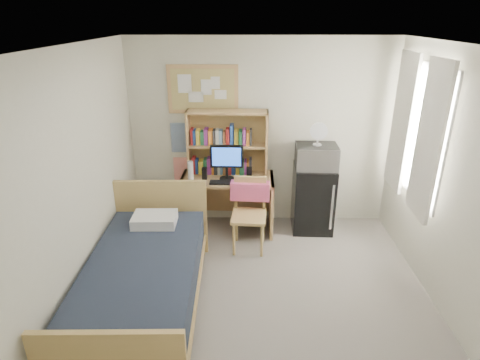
{
  "coord_description": "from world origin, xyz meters",
  "views": [
    {
      "loc": [
        -0.21,
        -3.28,
        2.84
      ],
      "look_at": [
        -0.27,
        1.2,
        0.99
      ],
      "focal_mm": 30.0,
      "sensor_mm": 36.0,
      "label": 1
    }
  ],
  "objects_px": {
    "desk_chair": "(249,216)",
    "microwave": "(316,157)",
    "monitor": "(227,163)",
    "speaker_left": "(205,173)",
    "bulletin_board": "(203,89)",
    "desk": "(228,204)",
    "speaker_right": "(249,174)",
    "bed": "(144,287)",
    "desk_fan": "(318,135)",
    "mini_fridge": "(313,198)"
  },
  "relations": [
    {
      "from": "bulletin_board",
      "to": "microwave",
      "type": "xyz_separation_m",
      "value": [
        1.51,
        -0.3,
        -0.83
      ]
    },
    {
      "from": "bed",
      "to": "microwave",
      "type": "distance_m",
      "value": 2.75
    },
    {
      "from": "speaker_left",
      "to": "microwave",
      "type": "bearing_deg",
      "value": 4.22
    },
    {
      "from": "desk_chair",
      "to": "desk_fan",
      "type": "distance_m",
      "value": 1.39
    },
    {
      "from": "desk",
      "to": "desk_fan",
      "type": "bearing_deg",
      "value": 2.4
    },
    {
      "from": "bulletin_board",
      "to": "monitor",
      "type": "height_order",
      "value": "bulletin_board"
    },
    {
      "from": "bed",
      "to": "microwave",
      "type": "bearing_deg",
      "value": 40.47
    },
    {
      "from": "desk_chair",
      "to": "speaker_left",
      "type": "bearing_deg",
      "value": 146.13
    },
    {
      "from": "speaker_left",
      "to": "microwave",
      "type": "relative_size",
      "value": 0.29
    },
    {
      "from": "bed",
      "to": "desk_chair",
      "type": "bearing_deg",
      "value": 47.38
    },
    {
      "from": "bulletin_board",
      "to": "monitor",
      "type": "xyz_separation_m",
      "value": [
        0.32,
        -0.38,
        -0.9
      ]
    },
    {
      "from": "monitor",
      "to": "speaker_left",
      "type": "relative_size",
      "value": 2.92
    },
    {
      "from": "speaker_right",
      "to": "desk_fan",
      "type": "xyz_separation_m",
      "value": [
        0.89,
        0.09,
        0.51
      ]
    },
    {
      "from": "desk_chair",
      "to": "bed",
      "type": "relative_size",
      "value": 0.43
    },
    {
      "from": "bed",
      "to": "monitor",
      "type": "xyz_separation_m",
      "value": [
        0.77,
        1.68,
        0.72
      ]
    },
    {
      "from": "speaker_left",
      "to": "desk_chair",
      "type": "bearing_deg",
      "value": -36.73
    },
    {
      "from": "desk",
      "to": "mini_fridge",
      "type": "height_order",
      "value": "mini_fridge"
    },
    {
      "from": "mini_fridge",
      "to": "bed",
      "type": "relative_size",
      "value": 0.42
    },
    {
      "from": "desk",
      "to": "speaker_right",
      "type": "xyz_separation_m",
      "value": [
        0.3,
        -0.07,
        0.48
      ]
    },
    {
      "from": "bulletin_board",
      "to": "desk_chair",
      "type": "relative_size",
      "value": 0.99
    },
    {
      "from": "speaker_left",
      "to": "desk_fan",
      "type": "bearing_deg",
      "value": 4.22
    },
    {
      "from": "speaker_left",
      "to": "desk_fan",
      "type": "distance_m",
      "value": 1.58
    },
    {
      "from": "desk",
      "to": "bed",
      "type": "relative_size",
      "value": 0.57
    },
    {
      "from": "bed",
      "to": "desk_fan",
      "type": "xyz_separation_m",
      "value": [
        1.96,
        1.76,
        1.08
      ]
    },
    {
      "from": "mini_fridge",
      "to": "monitor",
      "type": "xyz_separation_m",
      "value": [
        -1.19,
        -0.1,
        0.55
      ]
    },
    {
      "from": "mini_fridge",
      "to": "speaker_right",
      "type": "height_order",
      "value": "speaker_right"
    },
    {
      "from": "desk_chair",
      "to": "microwave",
      "type": "xyz_separation_m",
      "value": [
        0.9,
        0.54,
        0.61
      ]
    },
    {
      "from": "desk",
      "to": "mini_fridge",
      "type": "xyz_separation_m",
      "value": [
        1.19,
        0.04,
        0.07
      ]
    },
    {
      "from": "desk_chair",
      "to": "desk",
      "type": "bearing_deg",
      "value": 123.75
    },
    {
      "from": "desk_chair",
      "to": "speaker_right",
      "type": "height_order",
      "value": "speaker_right"
    },
    {
      "from": "bulletin_board",
      "to": "speaker_right",
      "type": "relative_size",
      "value": 5.42
    },
    {
      "from": "desk_chair",
      "to": "speaker_left",
      "type": "height_order",
      "value": "desk_chair"
    },
    {
      "from": "bed",
      "to": "desk_fan",
      "type": "height_order",
      "value": "desk_fan"
    },
    {
      "from": "microwave",
      "to": "desk_fan",
      "type": "bearing_deg",
      "value": 0.0
    },
    {
      "from": "bulletin_board",
      "to": "desk",
      "type": "height_order",
      "value": "bulletin_board"
    },
    {
      "from": "mini_fridge",
      "to": "monitor",
      "type": "bearing_deg",
      "value": -173.16
    },
    {
      "from": "desk_chair",
      "to": "monitor",
      "type": "bearing_deg",
      "value": 126.98
    },
    {
      "from": "mini_fridge",
      "to": "desk_fan",
      "type": "xyz_separation_m",
      "value": [
        -0.0,
        -0.02,
        0.92
      ]
    },
    {
      "from": "monitor",
      "to": "microwave",
      "type": "distance_m",
      "value": 1.2
    },
    {
      "from": "desk_chair",
      "to": "desk_fan",
      "type": "xyz_separation_m",
      "value": [
        0.9,
        0.54,
        0.91
      ]
    },
    {
      "from": "bulletin_board",
      "to": "speaker_left",
      "type": "distance_m",
      "value": 1.12
    },
    {
      "from": "mini_fridge",
      "to": "microwave",
      "type": "distance_m",
      "value": 0.62
    },
    {
      "from": "speaker_right",
      "to": "desk",
      "type": "bearing_deg",
      "value": 168.69
    },
    {
      "from": "bulletin_board",
      "to": "mini_fridge",
      "type": "height_order",
      "value": "bulletin_board"
    },
    {
      "from": "monitor",
      "to": "speaker_left",
      "type": "xyz_separation_m",
      "value": [
        -0.3,
        0.01,
        -0.15
      ]
    },
    {
      "from": "monitor",
      "to": "desk_chair",
      "type": "bearing_deg",
      "value": -55.88
    },
    {
      "from": "bed",
      "to": "speaker_left",
      "type": "xyz_separation_m",
      "value": [
        0.47,
        1.68,
        0.56
      ]
    },
    {
      "from": "microwave",
      "to": "desk_fan",
      "type": "relative_size",
      "value": 1.93
    },
    {
      "from": "desk",
      "to": "desk_fan",
      "type": "relative_size",
      "value": 4.49
    },
    {
      "from": "bed",
      "to": "speaker_right",
      "type": "xyz_separation_m",
      "value": [
        1.07,
        1.67,
        0.57
      ]
    }
  ]
}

